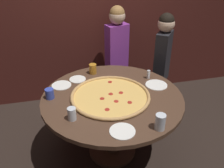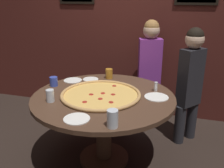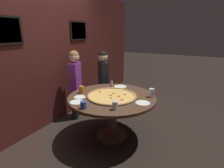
{
  "view_description": "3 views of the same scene",
  "coord_description": "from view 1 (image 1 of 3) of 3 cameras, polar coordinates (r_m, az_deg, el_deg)",
  "views": [
    {
      "loc": [
        -0.49,
        -2.02,
        2.08
      ],
      "look_at": [
        0.01,
        0.06,
        0.84
      ],
      "focal_mm": 40.0,
      "sensor_mm": 36.0,
      "label": 1
    },
    {
      "loc": [
        0.72,
        -2.15,
        1.67
      ],
      "look_at": [
        0.09,
        -0.02,
        0.87
      ],
      "focal_mm": 40.0,
      "sensor_mm": 36.0,
      "label": 2
    },
    {
      "loc": [
        -2.31,
        -1.26,
        1.73
      ],
      "look_at": [
        0.01,
        0.0,
        0.94
      ],
      "focal_mm": 28.0,
      "sensor_mm": 36.0,
      "label": 3
    }
  ],
  "objects": [
    {
      "name": "condiment_shaker",
      "position": [
        2.79,
        8.32,
        2.19
      ],
      "size": [
        0.04,
        0.04,
        0.1
      ],
      "color": "silver",
      "rests_on": "dining_table"
    },
    {
      "name": "white_plate_right_side",
      "position": [
        2.7,
        -11.47,
        -0.3
      ],
      "size": [
        0.21,
        0.21,
        0.01
      ],
      "primitive_type": "cylinder",
      "color": "white",
      "rests_on": "dining_table"
    },
    {
      "name": "white_plate_near_front",
      "position": [
        2.05,
        2.38,
        -10.72
      ],
      "size": [
        0.21,
        0.21,
        0.01
      ],
      "primitive_type": "cylinder",
      "color": "white",
      "rests_on": "dining_table"
    },
    {
      "name": "giant_pizza",
      "position": [
        2.45,
        -0.38,
        -2.72
      ],
      "size": [
        0.79,
        0.79,
        0.03
      ],
      "color": "#EAB75B",
      "rests_on": "dining_table"
    },
    {
      "name": "drink_cup_near_left",
      "position": [
        2.87,
        -4.41,
        3.46
      ],
      "size": [
        0.08,
        0.08,
        0.11
      ],
      "primitive_type": "cylinder",
      "color": "#BC7A23",
      "rests_on": "dining_table"
    },
    {
      "name": "white_plate_left_side",
      "position": [
        2.78,
        -7.87,
        1.08
      ],
      "size": [
        0.18,
        0.18,
        0.01
      ],
      "primitive_type": "cylinder",
      "color": "white",
      "rests_on": "dining_table"
    },
    {
      "name": "diner_far_left",
      "position": [
        3.38,
        1.09,
        7.55
      ],
      "size": [
        0.37,
        0.23,
        1.39
      ],
      "rotation": [
        0.0,
        0.0,
        -2.85
      ],
      "color": "#232328",
      "rests_on": "ground_plane"
    },
    {
      "name": "drink_cup_by_shaker",
      "position": [
        2.16,
        -9.16,
        -6.75
      ],
      "size": [
        0.07,
        0.07,
        0.11
      ],
      "primitive_type": "cylinder",
      "color": "silver",
      "rests_on": "dining_table"
    },
    {
      "name": "white_plate_beside_cup",
      "position": [
        2.69,
        10.09,
        -0.21
      ],
      "size": [
        0.23,
        0.23,
        0.01
      ],
      "primitive_type": "cylinder",
      "color": "white",
      "rests_on": "dining_table"
    },
    {
      "name": "drink_cup_far_right",
      "position": [
        2.07,
        10.98,
        -8.5
      ],
      "size": [
        0.09,
        0.09,
        0.14
      ],
      "primitive_type": "cylinder",
      "color": "silver",
      "rests_on": "dining_table"
    },
    {
      "name": "dining_table",
      "position": [
        2.56,
        0.07,
        -5.64
      ],
      "size": [
        1.4,
        1.4,
        0.74
      ],
      "color": "#4C3323",
      "rests_on": "ground_plane"
    },
    {
      "name": "ground_plane",
      "position": [
        2.94,
        0.06,
        -14.99
      ],
      "size": [
        24.0,
        24.0,
        0.0
      ],
      "primitive_type": "plane",
      "color": "black"
    },
    {
      "name": "diner_far_right",
      "position": [
        3.25,
        11.44,
        5.61
      ],
      "size": [
        0.31,
        0.34,
        1.35
      ],
      "rotation": [
        0.0,
        0.0,
        -2.25
      ],
      "color": "#232328",
      "rests_on": "ground_plane"
    },
    {
      "name": "back_wall",
      "position": [
        3.44,
        -5.26,
        16.92
      ],
      "size": [
        6.4,
        0.08,
        2.6
      ],
      "color": "#4C1E19",
      "rests_on": "ground_plane"
    },
    {
      "name": "drink_cup_far_left",
      "position": [
        2.49,
        -14.07,
        -2.16
      ],
      "size": [
        0.08,
        0.08,
        0.1
      ],
      "primitive_type": "cylinder",
      "color": "#384CB7",
      "rests_on": "dining_table"
    }
  ]
}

